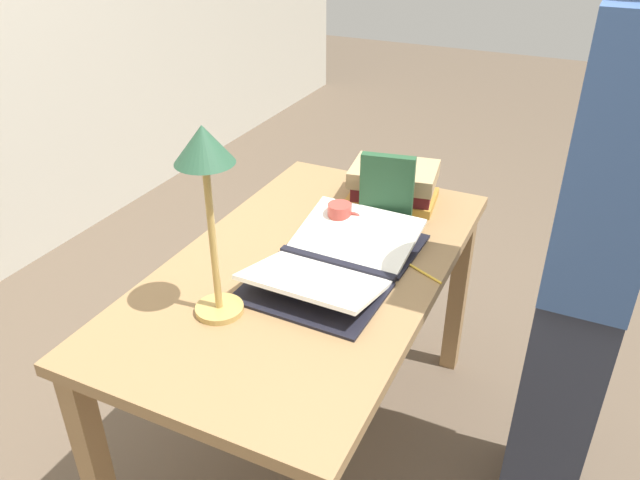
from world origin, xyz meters
name	(u,v)px	position (x,y,z in m)	size (l,w,h in m)	color
ground_plane	(310,442)	(0.00, 0.00, 0.00)	(12.00, 12.00, 0.00)	brown
reading_desk	(309,292)	(0.00, 0.00, 0.63)	(1.31, 0.75, 0.73)	#937047
open_book	(337,260)	(0.02, -0.08, 0.75)	(0.58, 0.38, 0.07)	black
book_stack_tall	(394,184)	(0.48, -0.08, 0.80)	(0.25, 0.31, 0.13)	#BC8933
book_standing_upright	(387,192)	(0.31, -0.12, 0.85)	(0.06, 0.17, 0.24)	#234C2D
reading_lamp	(206,172)	(-0.30, 0.10, 1.12)	(0.14, 0.14, 0.50)	tan
coffee_mug	(341,218)	(0.22, -0.01, 0.78)	(0.08, 0.10, 0.09)	#B74238
pencil	(422,272)	(0.09, -0.31, 0.73)	(0.07, 0.13, 0.01)	gold
person_reader	(589,269)	(0.12, -0.73, 0.84)	(0.36, 0.22, 1.69)	#2D3342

